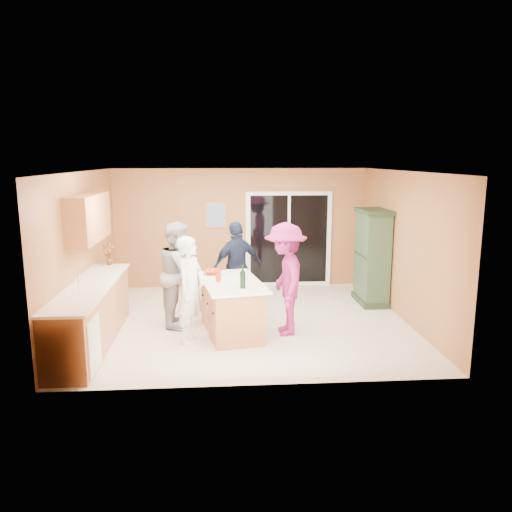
{
  "coord_description": "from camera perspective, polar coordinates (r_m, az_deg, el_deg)",
  "views": [
    {
      "loc": [
        -0.47,
        -8.34,
        2.82
      ],
      "look_at": [
        0.15,
        0.1,
        1.15
      ],
      "focal_mm": 35.0,
      "sensor_mm": 36.0,
      "label": 1
    }
  ],
  "objects": [
    {
      "name": "kitchen_island",
      "position": [
        8.16,
        -2.83,
        -6.03
      ],
      "size": [
        1.19,
        1.8,
        0.87
      ],
      "rotation": [
        0.0,
        0.0,
        0.18
      ],
      "color": "#BF784A",
      "rests_on": "floor"
    },
    {
      "name": "woman_magenta",
      "position": [
        8.02,
        3.38,
        -2.65
      ],
      "size": [
        0.69,
        1.18,
        1.82
      ],
      "primitive_type": "imported",
      "rotation": [
        0.0,
        0.0,
        -1.56
      ],
      "color": "#851D4E",
      "rests_on": "floor"
    },
    {
      "name": "left_cabinet_run",
      "position": [
        7.92,
        -18.59,
        -6.77
      ],
      "size": [
        0.65,
        3.05,
        1.24
      ],
      "color": "#BF784A",
      "rests_on": "floor"
    },
    {
      "name": "woman_grey",
      "position": [
        8.57,
        -8.78,
        -2.01
      ],
      "size": [
        0.69,
        0.88,
        1.77
      ],
      "primitive_type": "imported",
      "rotation": [
        0.0,
        0.0,
        1.55
      ],
      "color": "#A1A2A4",
      "rests_on": "floor"
    },
    {
      "name": "wall_right",
      "position": [
        9.07,
        16.66,
        1.04
      ],
      "size": [
        0.1,
        5.0,
        2.6
      ],
      "primitive_type": "cube",
      "color": "tan",
      "rests_on": "ground"
    },
    {
      "name": "green_hutch",
      "position": [
        9.99,
        13.12,
        -0.21
      ],
      "size": [
        0.53,
        1.01,
        1.85
      ],
      "color": "#1F3320",
      "rests_on": "floor"
    },
    {
      "name": "framed_picture",
      "position": [
        10.89,
        -4.62,
        4.69
      ],
      "size": [
        0.46,
        0.04,
        0.56
      ],
      "color": "#AA7C55",
      "rests_on": "wall_back"
    },
    {
      "name": "serving_bowl",
      "position": [
        8.53,
        -4.96,
        -1.82
      ],
      "size": [
        0.34,
        0.34,
        0.07
      ],
      "primitive_type": "imported",
      "rotation": [
        0.0,
        0.0,
        0.17
      ],
      "color": "#B02A13",
      "rests_on": "kitchen_island"
    },
    {
      "name": "wall_back",
      "position": [
        10.96,
        -1.71,
        3.18
      ],
      "size": [
        5.5,
        0.1,
        2.6
      ],
      "primitive_type": "cube",
      "color": "tan",
      "rests_on": "ground"
    },
    {
      "name": "wall_left",
      "position": [
        8.78,
        -19.18,
        0.56
      ],
      "size": [
        0.1,
        5.0,
        2.6
      ],
      "primitive_type": "cube",
      "color": "tan",
      "rests_on": "ground"
    },
    {
      "name": "woman_navy",
      "position": [
        9.24,
        -2.16,
        -1.22
      ],
      "size": [
        1.07,
        0.81,
        1.68
      ],
      "primitive_type": "imported",
      "rotation": [
        0.0,
        0.0,
        3.61
      ],
      "color": "#1B263D",
      "rests_on": "floor"
    },
    {
      "name": "tumbler_far",
      "position": [
        8.2,
        -1.47,
        -2.2
      ],
      "size": [
        0.08,
        0.08,
        0.1
      ],
      "primitive_type": "cylinder",
      "rotation": [
        0.0,
        0.0,
        -0.17
      ],
      "color": "#B02A13",
      "rests_on": "kitchen_island"
    },
    {
      "name": "white_plate",
      "position": [
        7.59,
        -1.66,
        -3.63
      ],
      "size": [
        0.28,
        0.28,
        0.02
      ],
      "primitive_type": "cylinder",
      "rotation": [
        0.0,
        0.0,
        0.2
      ],
      "color": "silver",
      "rests_on": "kitchen_island"
    },
    {
      "name": "woman_white",
      "position": [
        7.72,
        -7.45,
        -3.87
      ],
      "size": [
        0.63,
        0.72,
        1.66
      ],
      "primitive_type": "imported",
      "rotation": [
        0.0,
        0.0,
        1.08
      ],
      "color": "silver",
      "rests_on": "floor"
    },
    {
      "name": "upper_cabinets",
      "position": [
        8.46,
        -18.62,
        4.16
      ],
      "size": [
        0.35,
        1.6,
        0.75
      ],
      "primitive_type": "cube",
      "color": "#BF784A",
      "rests_on": "wall_left"
    },
    {
      "name": "sliding_door",
      "position": [
        11.06,
        3.75,
        1.92
      ],
      "size": [
        1.9,
        0.07,
        2.1
      ],
      "color": "white",
      "rests_on": "floor"
    },
    {
      "name": "ceiling",
      "position": [
        8.36,
        -0.99,
        9.65
      ],
      "size": [
        5.5,
        5.0,
        0.1
      ],
      "primitive_type": "cube",
      "color": "silver",
      "rests_on": "wall_back"
    },
    {
      "name": "wall_front",
      "position": [
        6.06,
        0.4,
        -3.38
      ],
      "size": [
        5.5,
        0.1,
        2.6
      ],
      "primitive_type": "cube",
      "color": "tan",
      "rests_on": "ground"
    },
    {
      "name": "floor",
      "position": [
        8.82,
        -0.93,
        -7.49
      ],
      "size": [
        5.5,
        5.5,
        0.0
      ],
      "primitive_type": "plane",
      "color": "white",
      "rests_on": "ground"
    },
    {
      "name": "tulip_vase",
      "position": [
        9.24,
        -16.5,
        0.23
      ],
      "size": [
        0.23,
        0.18,
        0.41
      ],
      "primitive_type": "imported",
      "rotation": [
        0.0,
        0.0,
        -0.15
      ],
      "color": "red",
      "rests_on": "left_cabinet_run"
    },
    {
      "name": "wine_bottle",
      "position": [
        7.51,
        -1.52,
        -2.73
      ],
      "size": [
        0.09,
        0.09,
        0.37
      ],
      "rotation": [
        0.0,
        0.0,
        -0.04
      ],
      "color": "black",
      "rests_on": "kitchen_island"
    },
    {
      "name": "tumbler_near",
      "position": [
        7.98,
        -4.35,
        -2.54
      ],
      "size": [
        0.09,
        0.09,
        0.12
      ],
      "primitive_type": "cylinder",
      "rotation": [
        0.0,
        0.0,
        0.13
      ],
      "color": "#B02A13",
      "rests_on": "kitchen_island"
    }
  ]
}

